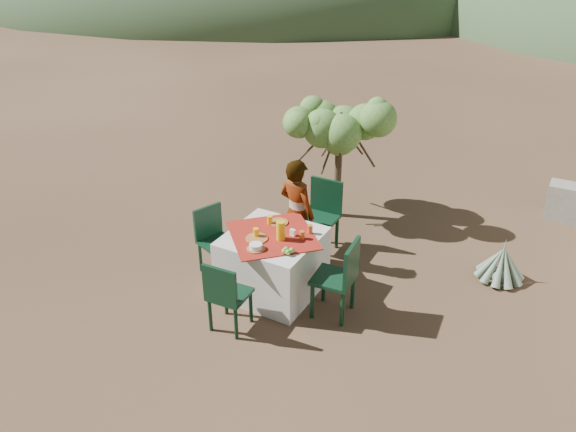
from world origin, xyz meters
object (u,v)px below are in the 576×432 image
at_px(chair_left, 213,237).
at_px(shrub_tree, 344,133).
at_px(chair_far, 322,212).
at_px(agave, 501,264).
at_px(chair_right, 341,276).
at_px(person, 297,213).
at_px(juice_pitcher, 281,231).
at_px(table, 273,263).
at_px(chair_near, 226,294).

bearing_deg(chair_left, shrub_tree, 0.20).
distance_m(chair_far, chair_left, 1.48).
bearing_deg(agave, chair_right, -131.89).
relative_size(chair_right, person, 0.66).
height_order(chair_far, agave, chair_far).
bearing_deg(chair_right, juice_pitcher, -95.90).
bearing_deg(table, person, 94.17).
bearing_deg(juice_pitcher, table, 163.38).
relative_size(chair_near, juice_pitcher, 3.83).
bearing_deg(juice_pitcher, chair_left, 176.16).
height_order(chair_near, chair_left, chair_near).
xyz_separation_m(table, chair_far, (0.08, 1.16, 0.16)).
bearing_deg(person, agave, -146.38).
bearing_deg(table, chair_far, 86.20).
distance_m(table, chair_near, 0.90).
distance_m(table, shrub_tree, 2.36).
xyz_separation_m(chair_left, person, (0.82, 0.65, 0.24)).
distance_m(chair_far, person, 0.52).
xyz_separation_m(chair_far, juice_pitcher, (0.06, -1.20, 0.33)).
xyz_separation_m(chair_far, chair_left, (-0.95, -1.13, -0.06)).
xyz_separation_m(table, person, (-0.05, 0.68, 0.34)).
xyz_separation_m(chair_near, agave, (2.39, 2.45, -0.26)).
distance_m(chair_right, agave, 2.19).
bearing_deg(chair_near, table, -96.51).
bearing_deg(juice_pitcher, agave, 35.91).
height_order(chair_near, juice_pitcher, juice_pitcher).
bearing_deg(table, chair_left, 178.18).
xyz_separation_m(chair_left, agave, (3.21, 1.53, -0.26)).
height_order(chair_near, agave, chair_near).
xyz_separation_m(table, chair_right, (0.89, -0.05, 0.14)).
height_order(chair_left, person, person).
height_order(chair_right, person, person).
bearing_deg(chair_left, juice_pitcher, -73.67).
bearing_deg(table, agave, 33.68).
distance_m(agave, juice_pitcher, 2.81).
bearing_deg(agave, person, -159.84).
distance_m(chair_near, juice_pitcher, 0.96).
height_order(chair_near, chair_right, chair_right).
bearing_deg(chair_far, juice_pitcher, -87.98).
distance_m(person, shrub_tree, 1.60).
height_order(chair_far, shrub_tree, shrub_tree).
bearing_deg(chair_far, chair_right, -56.69).
bearing_deg(chair_left, chair_far, -19.87).
relative_size(person, agave, 2.25).
xyz_separation_m(chair_far, chair_near, (-0.13, -2.05, -0.06)).
height_order(table, chair_left, chair_left).
distance_m(chair_right, juice_pitcher, 0.84).
relative_size(person, shrub_tree, 0.88).
bearing_deg(juice_pitcher, shrub_tree, 95.80).
height_order(table, agave, table).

